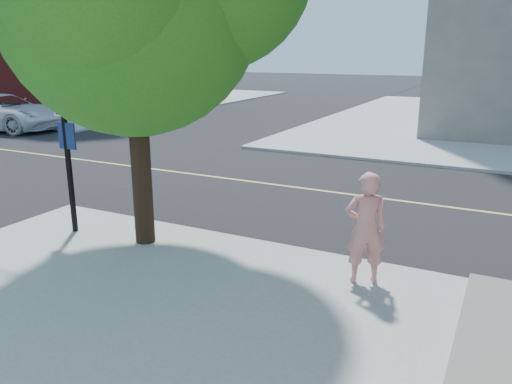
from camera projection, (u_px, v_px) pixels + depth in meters
The scene contains 5 objects.
ground at pixel (100, 215), 12.45m from camera, with size 140.00×140.00×0.00m, color black.
road_ew at pixel (201, 175), 16.30m from camera, with size 140.00×9.00×0.01m, color black.
sidewalk_nw at pixel (75, 98), 40.92m from camera, with size 26.00×25.00×0.12m, color #9D9D9D.
man_on_phone at pixel (366, 228), 8.38m from camera, with size 0.69×0.46×1.91m, color #D88784.
car_a at pixel (2, 112), 25.12m from camera, with size 2.92×6.33×1.76m, color white.
Camera 1 is at (8.77, -8.81, 3.92)m, focal length 35.84 mm.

